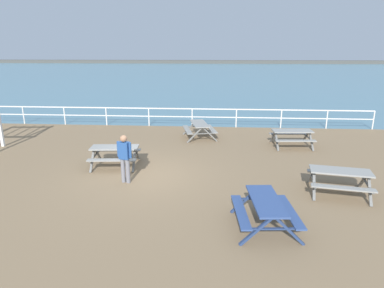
{
  "coord_description": "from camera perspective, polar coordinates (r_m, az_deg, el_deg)",
  "views": [
    {
      "loc": [
        2.57,
        -10.76,
        4.37
      ],
      "look_at": [
        1.72,
        1.38,
        0.8
      ],
      "focal_mm": 30.35,
      "sensor_mm": 36.0,
      "label": 1
    }
  ],
  "objects": [
    {
      "name": "distant_shoreline",
      "position": [
        106.64,
        2.7,
        14.0
      ],
      "size": [
        142.0,
        6.0,
        1.8
      ],
      "primitive_type": "cube",
      "color": "#4C4C47",
      "rests_on": "ground"
    },
    {
      "name": "picnic_table_mid_centre",
      "position": [
        12.83,
        -13.39,
        -1.28
      ],
      "size": [
        1.92,
        1.68,
        0.8
      ],
      "rotation": [
        0.0,
        0.0,
        0.09
      ],
      "color": "gray",
      "rests_on": "ground"
    },
    {
      "name": "picnic_table_far_right",
      "position": [
        15.69,
        17.17,
        1.64
      ],
      "size": [
        1.89,
        1.65,
        0.8
      ],
      "rotation": [
        0.0,
        0.0,
        0.06
      ],
      "color": "gray",
      "rests_on": "ground"
    },
    {
      "name": "picnic_table_near_left",
      "position": [
        16.47,
        1.32,
        3.06
      ],
      "size": [
        1.87,
        2.09,
        0.8
      ],
      "rotation": [
        0.0,
        0.0,
        1.8
      ],
      "color": "gray",
      "rests_on": "ground"
    },
    {
      "name": "ground_plane",
      "position": [
        11.94,
        -8.75,
        -5.85
      ],
      "size": [
        30.0,
        24.0,
        0.2
      ],
      "primitive_type": "cube",
      "color": "#846B4C"
    },
    {
      "name": "picnic_table_far_left",
      "position": [
        8.47,
        12.8,
        -10.65
      ],
      "size": [
        1.67,
        1.92,
        0.8
      ],
      "rotation": [
        0.0,
        0.0,
        1.65
      ],
      "color": "#334C84",
      "rests_on": "ground"
    },
    {
      "name": "seaward_railing",
      "position": [
        19.04,
        -3.83,
        5.41
      ],
      "size": [
        23.07,
        0.07,
        1.08
      ],
      "color": "white",
      "rests_on": "ground"
    },
    {
      "name": "picnic_table_near_right",
      "position": [
        11.11,
        24.56,
        -5.14
      ],
      "size": [
        2.04,
        1.81,
        0.8
      ],
      "rotation": [
        0.0,
        0.0,
        -0.18
      ],
      "color": "gray",
      "rests_on": "ground"
    },
    {
      "name": "sea_band",
      "position": [
        63.72,
        1.73,
        12.42
      ],
      "size": [
        142.0,
        90.0,
        0.01
      ],
      "primitive_type": "cube",
      "color": "teal",
      "rests_on": "ground"
    },
    {
      "name": "visitor",
      "position": [
        11.04,
        -11.76,
        -2.06
      ],
      "size": [
        0.52,
        0.3,
        1.66
      ],
      "rotation": [
        0.0,
        0.0,
        4.46
      ],
      "color": "slate",
      "rests_on": "ground"
    }
  ]
}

